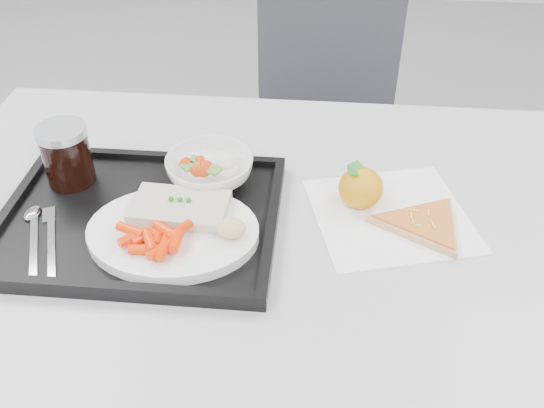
{
  "coord_description": "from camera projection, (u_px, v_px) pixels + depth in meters",
  "views": [
    {
      "loc": [
        0.09,
        -0.48,
        1.4
      ],
      "look_at": [
        0.02,
        0.3,
        0.77
      ],
      "focal_mm": 40.0,
      "sensor_mm": 36.0,
      "label": 1
    }
  ],
  "objects": [
    {
      "name": "chair",
      "position": [
        326.0,
        101.0,
        1.76
      ],
      "size": [
        0.46,
        0.46,
        0.93
      ],
      "color": "#333339",
      "rests_on": "ground"
    },
    {
      "name": "salad_contents",
      "position": [
        211.0,
        164.0,
        1.05
      ],
      "size": [
        0.1,
        0.07,
        0.03
      ],
      "color": "red",
      "rests_on": "salad_bowl"
    },
    {
      "name": "tangerine",
      "position": [
        361.0,
        188.0,
        1.02
      ],
      "size": [
        0.1,
        0.1,
        0.07
      ],
      "color": "#F4A216",
      "rests_on": "napkin"
    },
    {
      "name": "cutlery",
      "position": [
        40.0,
        231.0,
        0.96
      ],
      "size": [
        0.11,
        0.17,
        0.01
      ],
      "color": "silver",
      "rests_on": "tray"
    },
    {
      "name": "fish_fillet",
      "position": [
        180.0,
        208.0,
        0.97
      ],
      "size": [
        0.16,
        0.1,
        0.03
      ],
      "color": "beige",
      "rests_on": "dinner_plate"
    },
    {
      "name": "carrot_pile",
      "position": [
        155.0,
        239.0,
        0.9
      ],
      "size": [
        0.12,
        0.08,
        0.02
      ],
      "color": "#F52F01",
      "rests_on": "dinner_plate"
    },
    {
      "name": "table",
      "position": [
        260.0,
        243.0,
        1.06
      ],
      "size": [
        1.2,
        0.8,
        0.75
      ],
      "color": "silver",
      "rests_on": "ground"
    },
    {
      "name": "tray",
      "position": [
        141.0,
        219.0,
        1.0
      ],
      "size": [
        0.45,
        0.35,
        0.03
      ],
      "color": "black",
      "rests_on": "table"
    },
    {
      "name": "napkin",
      "position": [
        390.0,
        215.0,
        1.01
      ],
      "size": [
        0.31,
        0.3,
        0.0
      ],
      "color": "white",
      "rests_on": "table"
    },
    {
      "name": "pizza_slice",
      "position": [
        424.0,
        224.0,
        0.98
      ],
      "size": [
        0.2,
        0.2,
        0.02
      ],
      "color": "tan",
      "rests_on": "napkin"
    },
    {
      "name": "dinner_plate",
      "position": [
        173.0,
        232.0,
        0.95
      ],
      "size": [
        0.27,
        0.27,
        0.02
      ],
      "color": "white",
      "rests_on": "tray"
    },
    {
      "name": "bread_roll",
      "position": [
        231.0,
        228.0,
        0.92
      ],
      "size": [
        0.05,
        0.05,
        0.03
      ],
      "color": "#EDC484",
      "rests_on": "dinner_plate"
    },
    {
      "name": "cola_glass",
      "position": [
        66.0,
        154.0,
        1.03
      ],
      "size": [
        0.09,
        0.09,
        0.11
      ],
      "color": "black",
      "rests_on": "tray"
    },
    {
      "name": "salad_bowl",
      "position": [
        210.0,
        170.0,
        1.05
      ],
      "size": [
        0.15,
        0.15,
        0.05
      ],
      "color": "white",
      "rests_on": "tray"
    }
  ]
}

